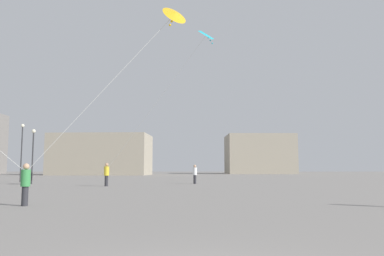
# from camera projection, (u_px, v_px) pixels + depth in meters

# --- Properties ---
(person_in_white) EXTENTS (0.38, 0.38, 1.76)m
(person_in_white) POSITION_uv_depth(u_px,v_px,m) (195.00, 173.00, 35.10)
(person_in_white) COLOR #2D2D33
(person_in_white) RESTS_ON ground_plane
(person_in_yellow) EXTENTS (0.41, 0.41, 1.87)m
(person_in_yellow) POSITION_uv_depth(u_px,v_px,m) (107.00, 173.00, 30.53)
(person_in_yellow) COLOR #2D2D33
(person_in_yellow) RESTS_ON ground_plane
(person_in_green) EXTENTS (0.36, 0.36, 1.65)m
(person_in_green) POSITION_uv_depth(u_px,v_px,m) (26.00, 182.00, 14.76)
(person_in_green) COLOR #2D2D33
(person_in_green) RESTS_ON ground_plane
(kite_amber_diamond) EXTENTS (6.45, 1.41, 7.23)m
(kite_amber_diamond) POSITION_uv_depth(u_px,v_px,m) (174.00, 15.00, 16.24)
(kite_amber_diamond) COLOR yellow
(kite_cyan_delta) EXTENTS (8.65, 5.67, 9.86)m
(kite_cyan_delta) POSITION_uv_depth(u_px,v_px,m) (205.00, 38.00, 26.77)
(kite_cyan_delta) COLOR #1EB2C6
(building_centre_hall) EXTENTS (20.39, 11.92, 8.43)m
(building_centre_hall) POSITION_uv_depth(u_px,v_px,m) (102.00, 155.00, 79.64)
(building_centre_hall) COLOR #A39984
(building_centre_hall) RESTS_ON ground_plane
(building_right_hall) EXTENTS (16.45, 13.20, 9.72)m
(building_right_hall) POSITION_uv_depth(u_px,v_px,m) (259.00, 154.00, 95.95)
(building_right_hall) COLOR #A39984
(building_right_hall) RESTS_ON ground_plane
(lamppost_east) EXTENTS (0.36, 0.36, 5.03)m
(lamppost_east) POSITION_uv_depth(u_px,v_px,m) (33.00, 147.00, 34.87)
(lamppost_east) COLOR #2D2D30
(lamppost_east) RESTS_ON ground_plane
(lamppost_west) EXTENTS (0.36, 0.36, 6.04)m
(lamppost_west) POSITION_uv_depth(u_px,v_px,m) (22.00, 144.00, 39.40)
(lamppost_west) COLOR #2D2D30
(lamppost_west) RESTS_ON ground_plane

